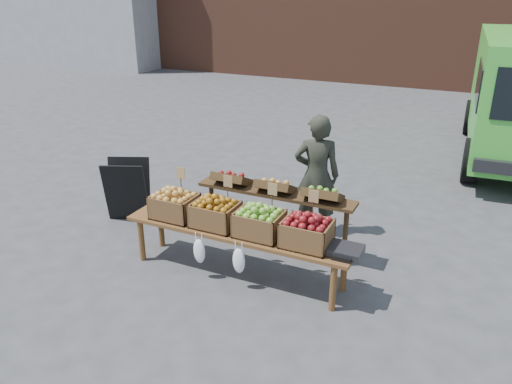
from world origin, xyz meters
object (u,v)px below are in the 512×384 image
at_px(crate_green_apples, 307,234).
at_px(back_table, 275,213).
at_px(crate_golden_apples, 175,206).
at_px(crate_red_apples, 259,224).
at_px(vendor, 317,176).
at_px(chalkboard_sign, 127,190).
at_px(display_bench, 237,253).
at_px(weighing_scale, 346,251).
at_px(crate_russet_pears, 215,215).

bearing_deg(crate_green_apples, back_table, 132.95).
bearing_deg(crate_golden_apples, crate_green_apples, 0.00).
bearing_deg(crate_red_apples, vendor, 82.98).
relative_size(chalkboard_sign, crate_red_apples, 1.79).
distance_m(display_bench, weighing_scale, 1.29).
xyz_separation_m(chalkboard_sign, crate_golden_apples, (1.26, -0.67, 0.26)).
relative_size(crate_golden_apples, crate_red_apples, 1.00).
bearing_deg(back_table, crate_russet_pears, -120.83).
bearing_deg(crate_green_apples, crate_russet_pears, 180.00).
bearing_deg(crate_green_apples, crate_red_apples, 180.00).
relative_size(crate_golden_apples, crate_green_apples, 1.00).
relative_size(chalkboard_sign, weighing_scale, 2.63).
xyz_separation_m(crate_red_apples, weighing_scale, (0.97, 0.00, -0.10)).
bearing_deg(weighing_scale, chalkboard_sign, 168.65).
bearing_deg(weighing_scale, display_bench, 180.00).
distance_m(display_bench, crate_russet_pears, 0.51).
distance_m(vendor, crate_red_apples, 1.42).
height_order(vendor, chalkboard_sign, vendor).
distance_m(display_bench, crate_green_apples, 0.93).
relative_size(display_bench, crate_red_apples, 5.40).
xyz_separation_m(display_bench, crate_golden_apples, (-0.82, 0.00, 0.42)).
height_order(back_table, weighing_scale, back_table).
bearing_deg(crate_red_apples, crate_green_apples, 0.00).
bearing_deg(crate_red_apples, back_table, 99.48).
bearing_deg(vendor, chalkboard_sign, -1.82).
distance_m(chalkboard_sign, back_table, 2.24).
bearing_deg(crate_green_apples, vendor, 105.06).
bearing_deg(back_table, crate_golden_apples, -143.69).
xyz_separation_m(display_bench, crate_russet_pears, (-0.28, 0.00, 0.42)).
relative_size(chalkboard_sign, crate_russet_pears, 1.79).
distance_m(crate_golden_apples, crate_red_apples, 1.10).
distance_m(display_bench, crate_red_apples, 0.51).
height_order(crate_golden_apples, crate_russet_pears, same).
bearing_deg(display_bench, crate_green_apples, 0.00).
xyz_separation_m(crate_russet_pears, crate_green_apples, (1.10, 0.00, 0.00)).
xyz_separation_m(back_table, crate_red_apples, (0.12, -0.72, 0.19)).
distance_m(chalkboard_sign, crate_green_apples, 3.00).
bearing_deg(crate_green_apples, display_bench, 180.00).
bearing_deg(crate_russet_pears, back_table, 59.17).
height_order(display_bench, crate_russet_pears, crate_russet_pears).
relative_size(back_table, weighing_scale, 6.18).
distance_m(back_table, crate_green_apples, 1.00).
xyz_separation_m(vendor, weighing_scale, (0.80, -1.40, -0.21)).
xyz_separation_m(display_bench, weighing_scale, (1.25, 0.00, 0.33)).
relative_size(chalkboard_sign, crate_golden_apples, 1.79).
distance_m(crate_russet_pears, crate_red_apples, 0.55).
xyz_separation_m(chalkboard_sign, back_table, (2.24, 0.05, 0.07)).
relative_size(crate_green_apples, weighing_scale, 1.47).
relative_size(display_bench, crate_golden_apples, 5.40).
relative_size(display_bench, weighing_scale, 7.94).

